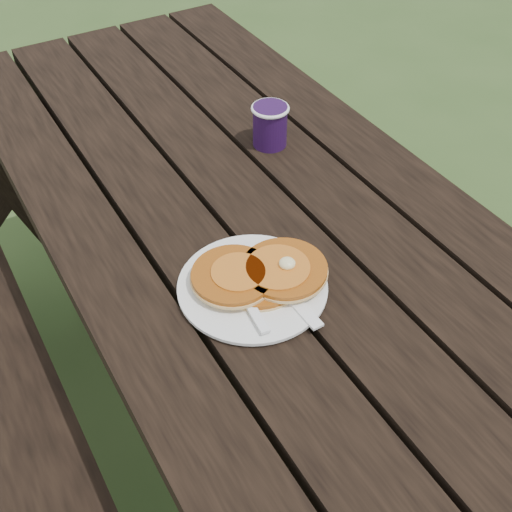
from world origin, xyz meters
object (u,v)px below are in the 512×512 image
plate (252,287)px  pancake_stack (260,273)px  coffee_cup (270,123)px  picnic_table (257,338)px

plate → pancake_stack: size_ratio=1.10×
coffee_cup → pancake_stack: bearing=-123.5°
picnic_table → plate: 0.44m
picnic_table → plate: (-0.11, -0.18, 0.39)m
picnic_table → coffee_cup: bearing=52.3°
pancake_stack → coffee_cup: (0.23, 0.35, 0.03)m
picnic_table → plate: bearing=-122.5°
picnic_table → pancake_stack: bearing=-118.8°
plate → pancake_stack: pancake_stack is taller
plate → pancake_stack: 0.03m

